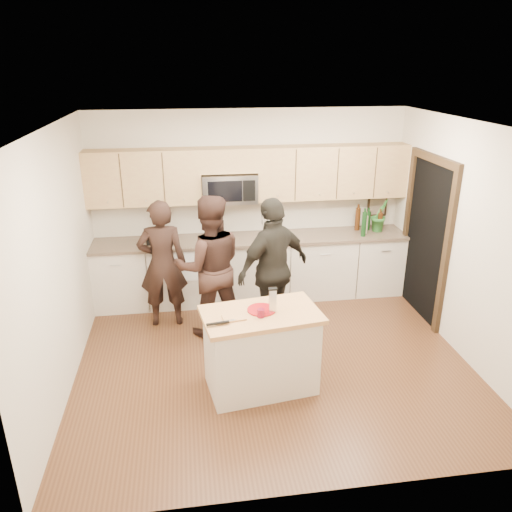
{
  "coord_description": "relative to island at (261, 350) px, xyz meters",
  "views": [
    {
      "loc": [
        -0.92,
        -5.0,
        3.3
      ],
      "look_at": [
        -0.15,
        0.35,
        1.18
      ],
      "focal_mm": 35.0,
      "sensor_mm": 36.0,
      "label": 1
    }
  ],
  "objects": [
    {
      "name": "floor",
      "position": [
        0.22,
        0.52,
        -0.45
      ],
      "size": [
        4.5,
        4.5,
        0.0
      ],
      "primitive_type": "plane",
      "color": "#51301B",
      "rests_on": "ground"
    },
    {
      "name": "room_shell",
      "position": [
        0.22,
        0.52,
        1.28
      ],
      "size": [
        4.52,
        4.02,
        2.71
      ],
      "color": "beige",
      "rests_on": "ground"
    },
    {
      "name": "back_cabinetry",
      "position": [
        0.22,
        2.21,
        0.02
      ],
      "size": [
        4.5,
        0.66,
        0.94
      ],
      "color": "beige",
      "rests_on": "ground"
    },
    {
      "name": "upper_cabinetry",
      "position": [
        0.25,
        2.35,
        1.39
      ],
      "size": [
        4.5,
        0.33,
        0.75
      ],
      "color": "tan",
      "rests_on": "ground"
    },
    {
      "name": "microwave",
      "position": [
        -0.09,
        2.32,
        1.2
      ],
      "size": [
        0.76,
        0.41,
        0.4
      ],
      "color": "silver",
      "rests_on": "ground"
    },
    {
      "name": "doorway",
      "position": [
        2.45,
        1.42,
        0.7
      ],
      "size": [
        0.06,
        1.25,
        2.2
      ],
      "color": "black",
      "rests_on": "ground"
    },
    {
      "name": "framed_picture",
      "position": [
        2.17,
        2.5,
        0.83
      ],
      "size": [
        0.3,
        0.03,
        0.38
      ],
      "color": "black",
      "rests_on": "ground"
    },
    {
      "name": "dish_towel",
      "position": [
        -0.73,
        2.02,
        0.35
      ],
      "size": [
        0.34,
        0.6,
        0.48
      ],
      "color": "white",
      "rests_on": "ground"
    },
    {
      "name": "island",
      "position": [
        0.0,
        0.0,
        0.0
      ],
      "size": [
        1.29,
        0.86,
        0.9
      ],
      "rotation": [
        0.0,
        0.0,
        0.14
      ],
      "color": "beige",
      "rests_on": "ground"
    },
    {
      "name": "red_plate",
      "position": [
        0.01,
        0.05,
        0.45
      ],
      "size": [
        0.29,
        0.29,
        0.02
      ],
      "primitive_type": "cylinder",
      "color": "maroon",
      "rests_on": "island"
    },
    {
      "name": "box_grater",
      "position": [
        0.12,
        -0.01,
        0.59
      ],
      "size": [
        0.09,
        0.05,
        0.25
      ],
      "color": "silver",
      "rests_on": "red_plate"
    },
    {
      "name": "drink_glass",
      "position": [
        -0.02,
        -0.09,
        0.49
      ],
      "size": [
        0.08,
        0.08,
        0.09
      ],
      "primitive_type": "cylinder",
      "color": "maroon",
      "rests_on": "island"
    },
    {
      "name": "cutting_board",
      "position": [
        -0.29,
        -0.08,
        0.45
      ],
      "size": [
        0.24,
        0.19,
        0.02
      ],
      "primitive_type": "cube",
      "rotation": [
        0.0,
        0.0,
        0.14
      ],
      "color": "tan",
      "rests_on": "island"
    },
    {
      "name": "tongs",
      "position": [
        -0.46,
        -0.21,
        0.47
      ],
      "size": [
        0.23,
        0.06,
        0.02
      ],
      "primitive_type": "cube",
      "rotation": [
        0.0,
        0.0,
        0.14
      ],
      "color": "black",
      "rests_on": "cutting_board"
    },
    {
      "name": "knife",
      "position": [
        -0.37,
        -0.16,
        0.47
      ],
      "size": [
        0.19,
        0.05,
        0.01
      ],
      "primitive_type": "cube",
      "rotation": [
        0.0,
        0.0,
        0.14
      ],
      "color": "silver",
      "rests_on": "cutting_board"
    },
    {
      "name": "toaster",
      "position": [
        -1.12,
        2.19,
        0.58
      ],
      "size": [
        0.28,
        0.23,
        0.18
      ],
      "color": "black",
      "rests_on": "back_cabinetry"
    },
    {
      "name": "bottle_cluster",
      "position": [
        1.91,
        2.21,
        0.67
      ],
      "size": [
        0.37,
        0.36,
        0.42
      ],
      "color": "#381C0A",
      "rests_on": "back_cabinetry"
    },
    {
      "name": "orchid",
      "position": [
        2.11,
        2.24,
        0.73
      ],
      "size": [
        0.34,
        0.33,
        0.49
      ],
      "primitive_type": "imported",
      "rotation": [
        0.0,
        0.0,
        0.58
      ],
      "color": "#2F722D",
      "rests_on": "back_cabinetry"
    },
    {
      "name": "woman_left",
      "position": [
        -1.04,
        1.59,
        0.4
      ],
      "size": [
        0.62,
        0.41,
        1.71
      ],
      "primitive_type": "imported",
      "rotation": [
        0.0,
        0.0,
        3.15
      ],
      "color": "black",
      "rests_on": "ground"
    },
    {
      "name": "woman_center",
      "position": [
        -0.45,
        1.26,
        0.46
      ],
      "size": [
        0.94,
        0.76,
        1.83
      ],
      "primitive_type": "imported",
      "rotation": [
        0.0,
        0.0,
        3.22
      ],
      "color": "black",
      "rests_on": "ground"
    },
    {
      "name": "woman_right",
      "position": [
        0.32,
        1.1,
        0.45
      ],
      "size": [
        1.14,
        0.92,
        1.81
      ],
      "primitive_type": "imported",
      "rotation": [
        0.0,
        0.0,
        3.67
      ],
      "color": "black",
      "rests_on": "ground"
    }
  ]
}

